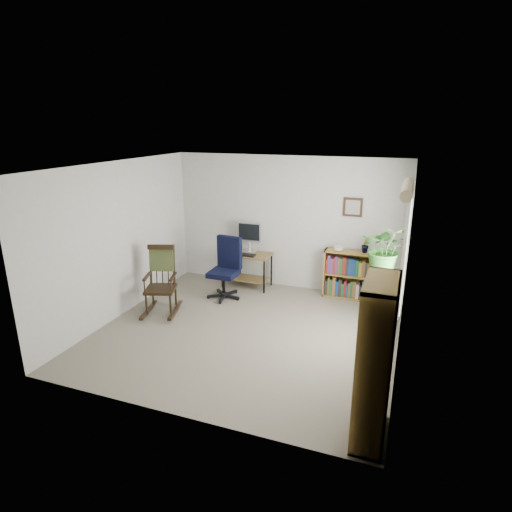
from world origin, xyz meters
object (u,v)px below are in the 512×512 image
at_px(rocking_chair, 160,280).
at_px(tall_bookshelf, 375,362).
at_px(low_bookshelf, 347,274).
at_px(desk, 247,270).
at_px(office_chair, 223,269).

xyz_separation_m(rocking_chair, tall_bookshelf, (3.46, -1.76, 0.26)).
distance_m(rocking_chair, low_bookshelf, 3.17).
height_order(desk, office_chair, office_chair).
bearing_deg(desk, office_chair, -105.33).
bearing_deg(low_bookshelf, rocking_chair, -148.38).
height_order(low_bookshelf, tall_bookshelf, tall_bookshelf).
bearing_deg(office_chair, desk, 81.65).
bearing_deg(low_bookshelf, tall_bookshelf, -77.46).
distance_m(desk, rocking_chair, 1.79).
distance_m(office_chair, tall_bookshelf, 3.84).
bearing_deg(desk, rocking_chair, -119.64).
bearing_deg(rocking_chair, desk, 41.66).
xyz_separation_m(desk, tall_bookshelf, (2.58, -3.30, 0.49)).
relative_size(office_chair, tall_bookshelf, 0.67).
relative_size(rocking_chair, tall_bookshelf, 0.68).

